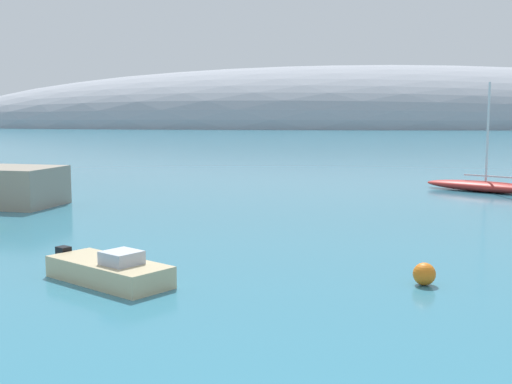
{
  "coord_description": "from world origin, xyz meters",
  "views": [
    {
      "loc": [
        -1.94,
        -6.91,
        5.26
      ],
      "look_at": [
        -3.6,
        26.59,
        1.16
      ],
      "focal_mm": 46.02,
      "sensor_mm": 36.0,
      "label": 1
    }
  ],
  "objects": [
    {
      "name": "mooring_buoy_orange",
      "position": [
        2.23,
        12.86,
        0.35
      ],
      "size": [
        0.7,
        0.7,
        0.7
      ],
      "primitive_type": "sphere",
      "color": "orange",
      "rests_on": "water"
    },
    {
      "name": "sailboat_red_mid_mooring",
      "position": [
        11.12,
        36.88,
        0.4
      ],
      "size": [
        7.62,
        6.52,
        7.2
      ],
      "rotation": [
        0.0,
        0.0,
        2.48
      ],
      "color": "red",
      "rests_on": "water"
    },
    {
      "name": "motorboat_sand_foreground",
      "position": [
        -7.48,
        12.72,
        0.38
      ],
      "size": [
        4.46,
        3.95,
        1.07
      ],
      "rotation": [
        0.0,
        0.0,
        5.64
      ],
      "color": "#C6B284",
      "rests_on": "water"
    },
    {
      "name": "distant_ridge",
      "position": [
        27.65,
        222.47,
        0.0
      ],
      "size": [
        305.07,
        74.18,
        42.12
      ],
      "primitive_type": "ellipsoid",
      "color": "#999EA8",
      "rests_on": "ground"
    }
  ]
}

